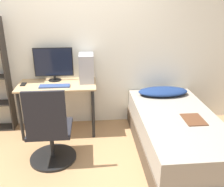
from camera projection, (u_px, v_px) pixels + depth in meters
The scene contains 11 objects.
ground_plane at pixel (77, 174), 2.91m from camera, with size 14.00×14.00×0.00m, color #9E754C.
wall_back at pixel (76, 45), 3.69m from camera, with size 8.00×0.05×2.50m.
desk at pixel (58, 92), 3.61m from camera, with size 1.10×0.56×0.76m.
office_chair at pixel (50, 136), 2.99m from camera, with size 0.58×0.58×1.01m.
bed at pixel (176, 134), 3.24m from camera, with size 0.99×1.94×0.53m.
pillow at pixel (163, 91), 3.78m from camera, with size 0.75×0.36×0.11m.
magazine at pixel (194, 119), 3.03m from camera, with size 0.24×0.32×0.01m.
monitor at pixel (54, 63), 3.63m from camera, with size 0.56×0.19×0.49m.
keyboard at pixel (55, 86), 3.46m from camera, with size 0.42×0.13×0.02m.
pc_tower at pixel (87, 68), 3.61m from camera, with size 0.21×0.33×0.40m.
phone at pixel (23, 84), 3.54m from camera, with size 0.07×0.14×0.01m.
Camera 1 is at (0.20, -2.39, 1.94)m, focal length 40.00 mm.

